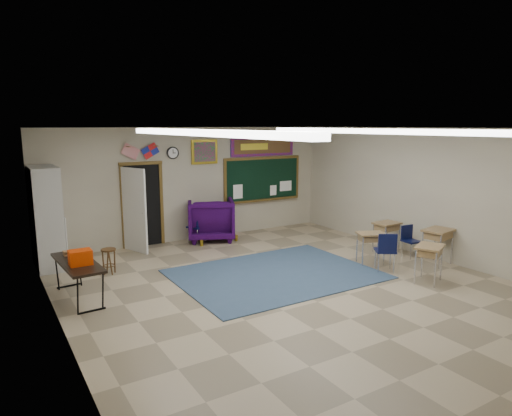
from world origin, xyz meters
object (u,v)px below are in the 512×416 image
student_desk_front_right (386,235)px  folding_table (79,278)px  wooden_stool (109,261)px  student_desk_front_left (371,247)px  wingback_armchair (211,219)px

student_desk_front_right → folding_table: (-7.00, 0.69, -0.03)m
student_desk_front_right → wooden_stool: 6.46m
student_desk_front_left → student_desk_front_right: bearing=49.2°
folding_table → student_desk_front_left: bearing=-15.2°
wingback_armchair → student_desk_front_left: bearing=142.3°
student_desk_front_right → folding_table: folding_table is taller
folding_table → wingback_armchair: bearing=30.2°
student_desk_front_left → folding_table: (-5.96, 1.20, -0.02)m
wingback_armchair → folding_table: wingback_armchair is taller
folding_table → wooden_stool: folding_table is taller
student_desk_front_left → wooden_stool: 5.66m
wingback_armchair → folding_table: (-3.88, -2.63, -0.18)m
wooden_stool → student_desk_front_left: bearing=-24.3°
wingback_armchair → student_desk_front_right: (3.11, -3.32, -0.15)m
student_desk_front_left → student_desk_front_right: size_ratio=0.98×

